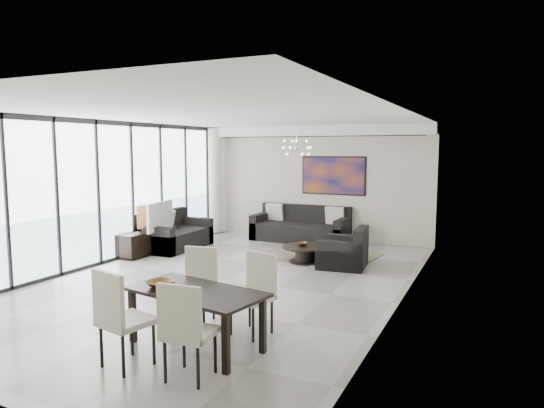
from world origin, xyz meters
The scene contains 20 objects.
room_shell centered at (0.46, 0.00, 1.45)m, with size 6.00×9.00×2.90m.
window_wall centered at (-2.86, 0.00, 1.47)m, with size 0.37×8.95×2.90m.
soffit centered at (0.00, 4.30, 2.77)m, with size 5.98×0.40×0.26m, color white.
painting centered at (0.50, 4.47, 1.65)m, with size 1.68×0.04×0.98m, color #AD4C18.
chandelier centered at (0.30, 2.50, 2.35)m, with size 0.66×0.66×0.71m.
rug centered at (0.80, 2.60, 0.01)m, with size 2.36×1.81×0.01m, color black.
coffee_table centered at (0.73, 1.93, 0.19)m, with size 0.95×0.95×0.33m.
bowl_coffee centered at (0.66, 1.96, 0.37)m, with size 0.22×0.22×0.07m, color brown.
sofa_main centered at (-0.21, 4.08, 0.30)m, with size 2.42×0.99×0.88m.
loveseat centered at (-2.55, 1.93, 0.30)m, with size 0.98×1.74×0.87m.
armchair centered at (1.59, 1.87, 0.27)m, with size 0.99×1.03×0.79m.
side_table centered at (-2.65, 3.30, 0.35)m, with size 0.39×0.39×0.53m.
tv_console centered at (-2.76, 1.26, 0.26)m, with size 0.47×1.67×0.52m, color black.
television centered at (-2.60, 1.32, 0.84)m, with size 1.10×0.14×0.63m, color gray.
dining_table centered at (1.12, -2.64, 0.60)m, with size 1.78×1.11×0.69m.
dining_chair_sw centered at (0.71, -3.47, 0.62)m, with size 0.59×0.59×1.08m.
dining_chair_se centered at (1.52, -3.41, 0.59)m, with size 0.51×0.51×1.03m.
dining_chair_nw centered at (0.65, -1.87, 0.58)m, with size 0.54×0.54×1.00m.
dining_chair_ne centered at (1.55, -1.92, 0.58)m, with size 0.56×0.56×1.02m.
bowl_dining centered at (0.67, -2.72, 0.73)m, with size 0.31×0.31×0.08m, color brown.
Camera 1 is at (4.25, -7.24, 2.33)m, focal length 32.00 mm.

